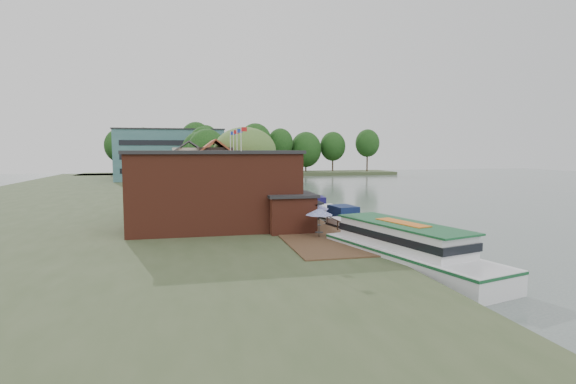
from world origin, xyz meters
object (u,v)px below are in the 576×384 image
willow (245,165)px  swan (368,252)px  pub (236,189)px  cruiser_4 (271,190)px  cottage_a (215,174)px  umbrella_3 (299,209)px  cruiser_1 (334,215)px  umbrella_0 (319,223)px  umbrella_5 (281,201)px  cottage_c (213,168)px  umbrella_4 (288,204)px  cruiser_0 (351,228)px  cruiser_2 (313,204)px  umbrella_2 (300,211)px  hotel_block (171,155)px  tour_boat (409,247)px  cottage_b (189,171)px  umbrella_1 (317,216)px  cruiser_3 (283,197)px

willow → swan: size_ratio=23.69×
pub → swan: bearing=-43.8°
cruiser_4 → swan: cruiser_4 is taller
cottage_a → umbrella_3: bearing=-59.4°
cruiser_1 → umbrella_0: bearing=-124.4°
umbrella_5 → cottage_c: bearing=105.1°
cruiser_1 → umbrella_4: bearing=139.3°
willow → cruiser_0: 24.81m
cruiser_2 → cruiser_4: 20.59m
umbrella_0 → umbrella_3: same height
umbrella_2 → cruiser_4: size_ratio=0.22×
hotel_block → umbrella_0: 78.99m
cottage_c → swan: (9.50, -43.11, -5.03)m
umbrella_0 → tour_boat: size_ratio=0.16×
umbrella_0 → umbrella_4: size_ratio=0.97×
willow → cruiser_1: willow is taller
cottage_a → umbrella_2: bearing=-61.8°
willow → swan: willow is taller
umbrella_3 → pub: bearing=-162.6°
umbrella_2 → umbrella_5: size_ratio=1.00×
hotel_block → umbrella_3: (14.65, -68.92, -4.86)m
cottage_b → umbrella_2: (10.52, -24.04, -2.96)m
umbrella_3 → cruiser_2: 13.35m
umbrella_2 → cruiser_4: 34.15m
cottage_c → cruiser_1: 32.13m
umbrella_1 → swan: umbrella_1 is taller
umbrella_0 → umbrella_5: (0.29, 16.52, 0.00)m
umbrella_4 → cruiser_2: (5.06, 7.48, -1.08)m
pub → umbrella_0: bearing=-46.7°
umbrella_2 → umbrella_4: bearing=89.0°
cottage_b → cruiser_2: 19.37m
willow → cruiser_2: 11.12m
umbrella_0 → umbrella_5: same height
umbrella_0 → cruiser_0: size_ratio=0.26×
cottage_b → swan: 37.03m
cottage_b → umbrella_1: bearing=-68.4°
cruiser_1 → tour_boat: 18.20m
cruiser_3 → cruiser_2: bearing=-98.8°
cottage_c → tour_boat: 49.28m
swan → cottage_a: bearing=113.5°
cruiser_4 → umbrella_1: bearing=-105.2°
umbrella_1 → umbrella_5: same height
pub → cottage_a: cottage_a is taller
willow → umbrella_5: (2.97, -10.03, -3.93)m
umbrella_4 → umbrella_2: bearing=-91.0°
willow → cruiser_3: 10.09m
umbrella_3 → umbrella_5: same height
umbrella_0 → umbrella_2: same height
umbrella_0 → cruiser_0: umbrella_0 is taller
umbrella_2 → umbrella_4: 5.95m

